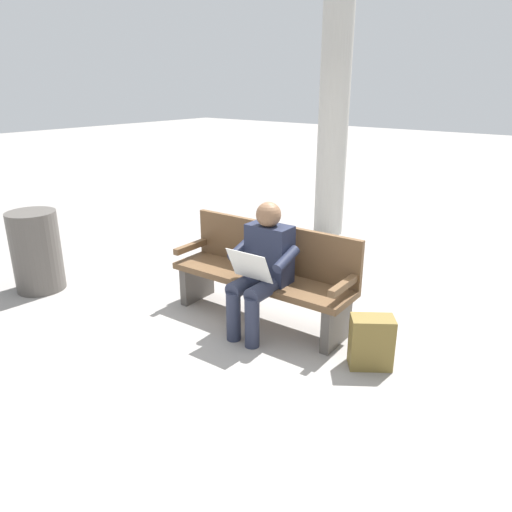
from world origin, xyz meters
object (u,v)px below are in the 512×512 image
Objects in this scene: backpack at (371,342)px; support_pillar at (335,92)px; bench_near at (265,272)px; trash_bin at (36,251)px; person_seated at (262,266)px.

support_pillar is (2.13, -2.98, 1.80)m from backpack.
trash_bin is at bearing 20.39° from bench_near.
bench_near is 3.35m from support_pillar.
backpack is at bearing -166.85° from trash_bin.
person_seated is (-0.14, 0.23, 0.17)m from bench_near.
backpack is (-1.04, -0.06, -0.42)m from person_seated.
backpack is 4.08m from support_pillar.
person_seated is at bearing 3.51° from backpack.
support_pillar is at bearing -73.87° from bench_near.
bench_near is 0.32m from person_seated.
support_pillar is 4.34m from trash_bin.
bench_near is 0.45× the size of support_pillar.
support_pillar is at bearing -72.73° from person_seated.
bench_near is 1.22m from backpack.
bench_near is 2.53m from trash_bin.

